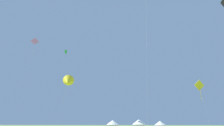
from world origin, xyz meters
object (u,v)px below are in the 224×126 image
(festival_tent_center, at_px, (113,124))
(festival_tent_right, at_px, (160,124))
(kite_green_box, at_px, (66,52))
(kite_yellow_delta, at_px, (68,82))
(festival_tent_left, at_px, (139,124))
(kite_yellow_diamond, at_px, (199,86))
(kite_pink_diamond, at_px, (35,42))

(festival_tent_center, distance_m, festival_tent_right, 16.92)
(kite_green_box, relative_size, kite_yellow_delta, 2.43)
(festival_tent_center, relative_size, festival_tent_right, 1.12)
(kite_yellow_delta, height_order, festival_tent_left, kite_yellow_delta)
(kite_yellow_delta, bearing_deg, festival_tent_right, 50.63)
(kite_green_box, distance_m, festival_tent_left, 40.20)
(festival_tent_left, xyz_separation_m, festival_tent_right, (7.41, -0.00, -0.29))
(kite_green_box, xyz_separation_m, kite_yellow_delta, (12.47, -24.90, -18.77))
(kite_green_box, bearing_deg, kite_yellow_diamond, -11.20)
(festival_tent_left, bearing_deg, kite_green_box, -172.40)
(kite_pink_diamond, xyz_separation_m, kite_yellow_delta, (15.11, -7.38, -14.79))
(kite_pink_diamond, xyz_separation_m, festival_tent_right, (38.67, 21.34, -24.27))
(kite_green_box, bearing_deg, kite_yellow_delta, -63.39)
(kite_yellow_diamond, bearing_deg, kite_green_box, 168.80)
(kite_yellow_diamond, height_order, festival_tent_left, kite_yellow_diamond)
(kite_yellow_diamond, distance_m, kite_yellow_delta, 37.57)
(kite_green_box, height_order, kite_yellow_delta, kite_green_box)
(kite_green_box, relative_size, kite_yellow_diamond, 2.19)
(kite_yellow_diamond, relative_size, festival_tent_center, 3.01)
(kite_green_box, relative_size, festival_tent_left, 6.18)
(kite_pink_diamond, bearing_deg, kite_yellow_diamond, 9.56)
(kite_green_box, height_order, festival_tent_center, kite_green_box)
(kite_yellow_delta, distance_m, festival_tent_right, 38.33)
(kite_yellow_diamond, xyz_separation_m, festival_tent_center, (-27.48, 13.05, -10.59))
(festival_tent_center, bearing_deg, kite_yellow_delta, -103.03)
(festival_tent_right, bearing_deg, festival_tent_left, 180.00)
(kite_yellow_diamond, bearing_deg, festival_tent_center, 154.60)
(festival_tent_left, bearing_deg, kite_pink_diamond, -145.68)
(festival_tent_center, bearing_deg, kite_yellow_diamond, -25.40)
(kite_yellow_diamond, distance_m, festival_tent_left, 24.55)
(kite_green_box, xyz_separation_m, festival_tent_left, (28.63, 3.82, -27.96))
(kite_pink_diamond, height_order, festival_tent_center, kite_pink_diamond)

